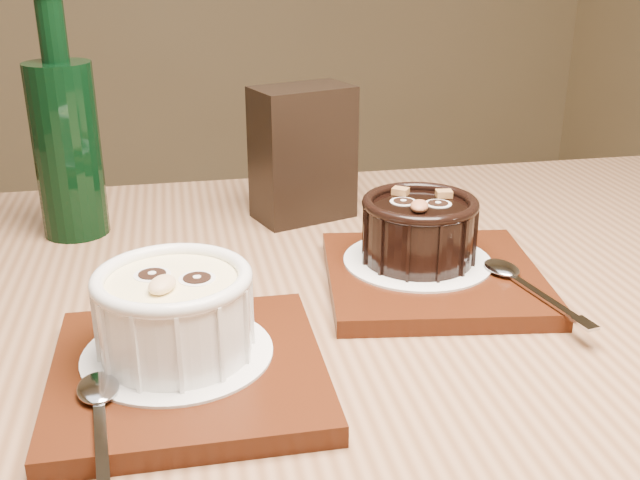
# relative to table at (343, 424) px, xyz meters

# --- Properties ---
(table) EXTENTS (1.23, 0.84, 0.75)m
(table) POSITION_rel_table_xyz_m (0.00, 0.00, 0.00)
(table) COLOR brown
(table) RESTS_ON ground
(tray_left) EXTENTS (0.19, 0.19, 0.01)m
(tray_left) POSITION_rel_table_xyz_m (-0.12, -0.05, 0.10)
(tray_left) COLOR #431B0B
(tray_left) RESTS_ON table
(doily_left) EXTENTS (0.13, 0.13, 0.00)m
(doily_left) POSITION_rel_table_xyz_m (-0.13, -0.04, 0.11)
(doily_left) COLOR white
(doily_left) RESTS_ON tray_left
(ramekin_white) EXTENTS (0.11, 0.11, 0.06)m
(ramekin_white) POSITION_rel_table_xyz_m (-0.13, -0.04, 0.14)
(ramekin_white) COLOR white
(ramekin_white) RESTS_ON doily_left
(spoon_left) EXTENTS (0.04, 0.14, 0.01)m
(spoon_left) POSITION_rel_table_xyz_m (-0.18, -0.11, 0.11)
(spoon_left) COLOR #B5B7BE
(spoon_left) RESTS_ON tray_left
(tray_right) EXTENTS (0.21, 0.21, 0.01)m
(tray_right) POSITION_rel_table_xyz_m (0.09, 0.06, 0.10)
(tray_right) COLOR #431B0B
(tray_right) RESTS_ON table
(doily_right) EXTENTS (0.13, 0.13, 0.00)m
(doily_right) POSITION_rel_table_xyz_m (0.09, 0.07, 0.11)
(doily_right) COLOR white
(doily_right) RESTS_ON tray_right
(ramekin_dark) EXTENTS (0.10, 0.10, 0.06)m
(ramekin_dark) POSITION_rel_table_xyz_m (0.09, 0.07, 0.14)
(ramekin_dark) COLOR black
(ramekin_dark) RESTS_ON doily_right
(spoon_right) EXTENTS (0.05, 0.14, 0.01)m
(spoon_right) POSITION_rel_table_xyz_m (0.15, 0.00, 0.11)
(spoon_right) COLOR #B5B7BE
(spoon_right) RESTS_ON tray_right
(condiment_stand) EXTENTS (0.11, 0.09, 0.14)m
(condiment_stand) POSITION_rel_table_xyz_m (0.02, 0.25, 0.16)
(condiment_stand) COLOR black
(condiment_stand) RESTS_ON table
(green_bottle) EXTENTS (0.06, 0.06, 0.24)m
(green_bottle) POSITION_rel_table_xyz_m (-0.21, 0.26, 0.18)
(green_bottle) COLOR black
(green_bottle) RESTS_ON table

